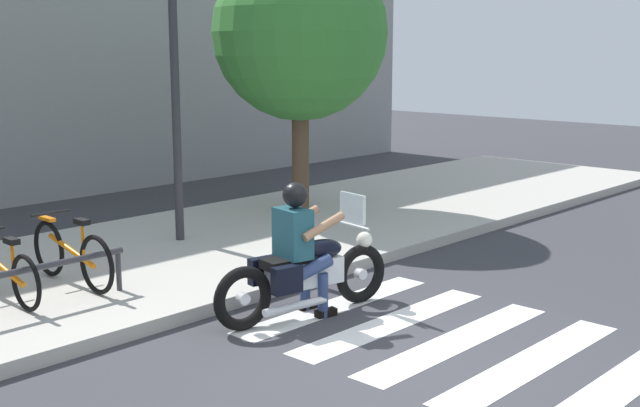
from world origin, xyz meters
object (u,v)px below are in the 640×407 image
bicycle_3 (72,254)px  tree_near_rack (300,33)px  street_lamp (174,60)px  motorcycle (306,273)px  bicycle_2 (2,271)px  rider (299,240)px

bicycle_3 → tree_near_rack: tree_near_rack is taller
street_lamp → bicycle_3: bearing=-157.3°
motorcycle → street_lamp: (0.85, 3.30, 2.18)m
bicycle_2 → tree_near_rack: size_ratio=0.36×
bicycle_3 → motorcycle: bearing=-60.1°
rider → street_lamp: 3.86m
bicycle_2 → bicycle_3: size_ratio=0.95×
motorcycle → bicycle_2: 3.22m
bicycle_3 → street_lamp: size_ratio=0.39×
rider → bicycle_2: rider is taller
tree_near_rack → bicycle_2: bearing=-167.3°
rider → tree_near_rack: bearing=44.3°
rider → tree_near_rack: size_ratio=0.32×
motorcycle → bicycle_3: (-1.36, 2.37, 0.05)m
rider → tree_near_rack: 5.71m
motorcycle → rider: rider is taller
bicycle_3 → rider: bearing=-61.3°
bicycle_3 → tree_near_rack: size_ratio=0.38×
bicycle_3 → street_lamp: 3.21m
bicycle_3 → street_lamp: street_lamp is taller
bicycle_2 → street_lamp: street_lamp is taller
bicycle_2 → rider: bearing=-48.3°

